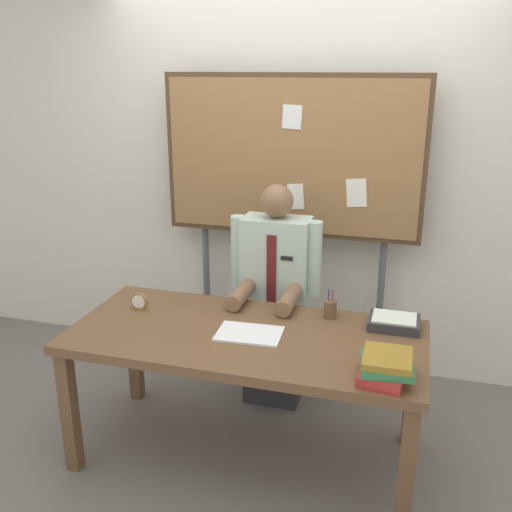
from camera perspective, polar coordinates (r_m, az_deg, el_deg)
name	(u,v)px	position (r m, az deg, el deg)	size (l,w,h in m)	color
ground_plane	(247,454)	(3.32, -0.94, -19.08)	(12.00, 12.00, 0.00)	slate
back_wall	(298,172)	(3.84, 4.18, 8.34)	(6.40, 0.08, 2.70)	silver
desk	(246,347)	(2.97, -1.01, -9.04)	(1.80, 0.83, 0.73)	brown
person	(275,304)	(3.50, 1.93, -4.81)	(0.55, 0.56, 1.38)	#2D2D33
bulletin_board	(291,161)	(3.62, 3.53, 9.41)	(1.64, 0.09, 1.98)	#4C3823
book_stack	(385,367)	(2.56, 12.75, -10.72)	(0.24, 0.26, 0.12)	#B22D2D
open_notebook	(249,334)	(2.90, -0.67, -7.75)	(0.32, 0.22, 0.01)	white
desk_clock	(139,302)	(3.24, -11.54, -4.51)	(0.09, 0.04, 0.09)	olive
pen_holder	(330,309)	(3.10, 7.39, -5.24)	(0.07, 0.07, 0.16)	brown
paper_tray	(394,322)	(3.06, 13.58, -6.42)	(0.26, 0.20, 0.06)	#333338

